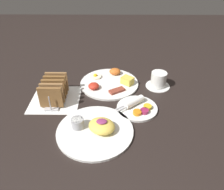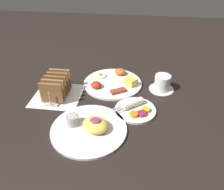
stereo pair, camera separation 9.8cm
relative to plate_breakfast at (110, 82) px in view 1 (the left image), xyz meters
name	(u,v)px [view 1 (the left image)]	position (x,y,z in m)	size (l,w,h in m)	color
ground_plane	(92,107)	(-0.08, -0.19, -0.01)	(3.00, 3.00, 0.00)	black
napkin_flat	(56,99)	(-0.25, -0.14, -0.01)	(0.22, 0.22, 0.00)	white
plate_breakfast	(110,82)	(0.00, 0.00, 0.00)	(0.29, 0.29, 0.05)	white
plate_condiments	(137,107)	(0.12, -0.21, 0.00)	(0.19, 0.18, 0.04)	white
plate_foreground	(96,129)	(-0.05, -0.34, 0.00)	(0.29, 0.29, 0.06)	white
toast_rack	(54,90)	(-0.25, -0.14, 0.04)	(0.10, 0.18, 0.10)	#B7B7BC
coffee_cup	(158,80)	(0.24, -0.02, 0.03)	(0.12, 0.12, 0.08)	white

